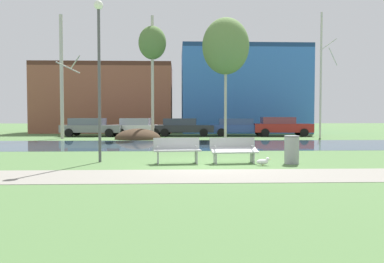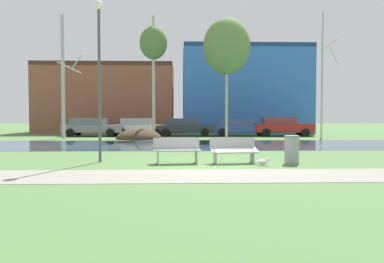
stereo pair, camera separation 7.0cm
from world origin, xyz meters
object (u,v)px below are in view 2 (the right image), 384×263
(trash_bin, at_px, (292,149))
(parked_suv_fifth_red, at_px, (282,126))
(bench_left, at_px, (177,150))
(seagull, at_px, (263,162))
(bench_right, at_px, (234,149))
(parked_wagon_fourth_blue, at_px, (240,127))
(streetlamp, at_px, (99,56))
(parked_van_nearest_grey, at_px, (92,127))
(parked_hatch_third_dark, at_px, (184,127))
(parked_sedan_second_white, at_px, (140,127))

(trash_bin, height_order, parked_suv_fifth_red, parked_suv_fifth_red)
(bench_left, bearing_deg, seagull, -13.81)
(bench_right, bearing_deg, parked_wagon_fourth_blue, 80.18)
(streetlamp, bearing_deg, parked_van_nearest_grey, 103.67)
(bench_left, bearing_deg, parked_van_nearest_grey, 111.36)
(seagull, xyz_separation_m, parked_suv_fifth_red, (5.51, 17.96, 0.67))
(seagull, relative_size, parked_hatch_third_dark, 0.10)
(trash_bin, bearing_deg, seagull, -157.53)
(trash_bin, distance_m, parked_hatch_third_dark, 18.23)
(bench_left, height_order, parked_van_nearest_grey, parked_van_nearest_grey)
(trash_bin, relative_size, streetlamp, 0.17)
(bench_right, xyz_separation_m, parked_sedan_second_white, (-5.09, 18.02, 0.29))
(parked_hatch_third_dark, relative_size, parked_suv_fifth_red, 1.01)
(trash_bin, xyz_separation_m, parked_sedan_second_white, (-7.04, 18.27, 0.26))
(parked_van_nearest_grey, bearing_deg, bench_left, -68.64)
(bench_right, height_order, parked_hatch_third_dark, parked_hatch_third_dark)
(bench_right, distance_m, seagull, 1.16)
(parked_wagon_fourth_blue, bearing_deg, parked_sedan_second_white, 177.04)
(parked_van_nearest_grey, bearing_deg, seagull, -62.05)
(bench_left, xyz_separation_m, parked_sedan_second_white, (-3.15, 18.02, 0.29))
(parked_van_nearest_grey, relative_size, parked_suv_fifth_red, 1.04)
(parked_hatch_third_dark, bearing_deg, parked_sedan_second_white, 174.29)
(bench_left, height_order, seagull, bench_left)
(trash_bin, distance_m, streetlamp, 7.39)
(parked_sedan_second_white, relative_size, parked_wagon_fourth_blue, 0.87)
(bench_right, xyz_separation_m, streetlamp, (-4.66, 0.46, 3.26))
(bench_left, xyz_separation_m, trash_bin, (3.89, -0.25, 0.03))
(seagull, height_order, parked_van_nearest_grey, parked_van_nearest_grey)
(bench_right, relative_size, streetlamp, 0.29)
(parked_van_nearest_grey, bearing_deg, parked_sedan_second_white, 7.00)
(parked_hatch_third_dark, bearing_deg, bench_right, -85.25)
(parked_sedan_second_white, height_order, parked_wagon_fourth_blue, parked_sedan_second_white)
(parked_hatch_third_dark, bearing_deg, seagull, -82.74)
(seagull, bearing_deg, parked_van_nearest_grey, 117.95)
(parked_suv_fifth_red, bearing_deg, trash_bin, -104.19)
(bench_right, distance_m, parked_wagon_fourth_blue, 17.87)
(parked_sedan_second_white, distance_m, parked_hatch_third_dark, 3.64)
(bench_right, relative_size, trash_bin, 1.72)
(seagull, bearing_deg, parked_wagon_fourth_blue, 83.22)
(trash_bin, relative_size, parked_suv_fifth_red, 0.20)
(trash_bin, height_order, parked_wagon_fourth_blue, parked_wagon_fourth_blue)
(bench_right, relative_size, parked_suv_fifth_red, 0.35)
(bench_right, relative_size, parked_van_nearest_grey, 0.34)
(trash_bin, distance_m, parked_suv_fifth_red, 18.06)
(bench_left, distance_m, trash_bin, 3.90)
(bench_right, height_order, seagull, bench_right)
(trash_bin, height_order, parked_hatch_third_dark, parked_hatch_third_dark)
(parked_van_nearest_grey, distance_m, parked_hatch_third_dark, 7.35)
(streetlamp, height_order, parked_suv_fifth_red, streetlamp)
(parked_wagon_fourth_blue, xyz_separation_m, parked_suv_fifth_red, (3.33, -0.34, 0.05))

